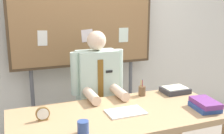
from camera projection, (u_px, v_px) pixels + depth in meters
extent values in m
cube|color=silver|center=(79.00, 26.00, 3.27)|extent=(6.40, 0.08, 2.70)
cube|color=tan|center=(120.00, 115.00, 2.29)|extent=(1.80, 0.82, 0.05)
cube|color=tan|center=(178.00, 123.00, 2.99)|extent=(0.07, 0.07, 0.69)
cube|color=#B2CCBC|center=(97.00, 85.00, 2.81)|extent=(0.40, 0.22, 0.72)
sphere|color=beige|center=(96.00, 40.00, 2.70)|extent=(0.19, 0.19, 0.19)
cylinder|color=#B2CCBC|center=(75.00, 74.00, 2.68)|extent=(0.09, 0.09, 0.42)
cylinder|color=#B2CCBC|center=(119.00, 70.00, 2.84)|extent=(0.09, 0.09, 0.42)
cylinder|color=beige|center=(92.00, 96.00, 2.53)|extent=(0.09, 0.30, 0.09)
cylinder|color=beige|center=(119.00, 92.00, 2.63)|extent=(0.09, 0.30, 0.09)
cube|color=brown|center=(101.00, 83.00, 2.70)|extent=(0.06, 0.01, 0.47)
cube|color=black|center=(109.00, 72.00, 2.70)|extent=(0.07, 0.01, 0.02)
cube|color=#4C3823|center=(83.00, 11.00, 3.05)|extent=(1.66, 0.05, 1.26)
cube|color=olive|center=(84.00, 11.00, 3.04)|extent=(1.60, 0.04, 1.20)
cylinder|color=#59595E|center=(33.00, 107.00, 3.11)|extent=(0.04, 0.04, 0.94)
cylinder|color=#59595E|center=(130.00, 94.00, 3.54)|extent=(0.04, 0.04, 0.94)
cube|color=silver|center=(124.00, 35.00, 3.25)|extent=(0.12, 0.00, 0.17)
cube|color=white|center=(42.00, 38.00, 2.92)|extent=(0.11, 0.00, 0.17)
cube|color=silver|center=(87.00, 36.00, 3.09)|extent=(0.14, 0.00, 0.15)
cube|color=#2D4C99|center=(205.00, 107.00, 2.35)|extent=(0.22, 0.26, 0.04)
cube|color=#72337F|center=(205.00, 102.00, 2.34)|extent=(0.20, 0.28, 0.04)
cube|color=white|center=(126.00, 112.00, 2.28)|extent=(0.32, 0.20, 0.01)
cylinder|color=olive|center=(43.00, 114.00, 2.12)|extent=(0.11, 0.02, 0.11)
cylinder|color=white|center=(43.00, 114.00, 2.11)|extent=(0.09, 0.00, 0.09)
cube|color=olive|center=(43.00, 119.00, 2.13)|extent=(0.08, 0.04, 0.01)
cylinder|color=#334C8C|center=(83.00, 127.00, 1.91)|extent=(0.08, 0.08, 0.09)
cylinder|color=brown|center=(142.00, 91.00, 2.68)|extent=(0.07, 0.07, 0.09)
cylinder|color=#263399|center=(142.00, 87.00, 2.68)|extent=(0.01, 0.01, 0.15)
cylinder|color=maroon|center=(142.00, 87.00, 2.66)|extent=(0.01, 0.01, 0.15)
cylinder|color=gold|center=(141.00, 87.00, 2.67)|extent=(0.01, 0.01, 0.15)
cube|color=#333338|center=(175.00, 90.00, 2.77)|extent=(0.26, 0.20, 0.05)
cube|color=#F4EFCC|center=(175.00, 87.00, 2.77)|extent=(0.22, 0.17, 0.01)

